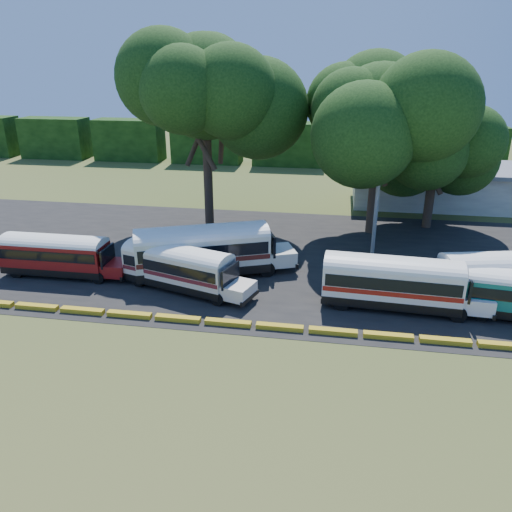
% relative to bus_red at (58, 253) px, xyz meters
% --- Properties ---
extents(ground, '(160.00, 160.00, 0.00)m').
position_rel_bus_red_xyz_m(ground, '(11.76, -6.05, -1.70)').
color(ground, '#314F1A').
rests_on(ground, ground).
extents(asphalt_strip, '(64.00, 24.00, 0.02)m').
position_rel_bus_red_xyz_m(asphalt_strip, '(12.76, 5.95, -1.69)').
color(asphalt_strip, black).
rests_on(asphalt_strip, ground).
extents(curb, '(53.70, 0.45, 0.30)m').
position_rel_bus_red_xyz_m(curb, '(11.76, -5.05, -1.55)').
color(curb, gold).
rests_on(curb, ground).
extents(terminal_building, '(19.00, 9.00, 4.00)m').
position_rel_bus_red_xyz_m(terminal_building, '(29.76, 23.95, 0.34)').
color(terminal_building, beige).
rests_on(terminal_building, ground).
extents(treeline_backdrop, '(130.00, 4.00, 6.00)m').
position_rel_bus_red_xyz_m(treeline_backdrop, '(11.76, 41.95, 1.30)').
color(treeline_backdrop, black).
rests_on(treeline_backdrop, ground).
extents(bus_red, '(9.01, 2.31, 2.96)m').
position_rel_bus_red_xyz_m(bus_red, '(0.00, 0.00, 0.00)').
color(bus_red, black).
rests_on(bus_red, ground).
extents(bus_cream_west, '(9.42, 4.89, 3.02)m').
position_rel_bus_red_xyz_m(bus_cream_west, '(9.16, -0.82, 0.01)').
color(bus_cream_west, black).
rests_on(bus_cream_west, ground).
extents(bus_cream_east, '(11.43, 6.81, 3.69)m').
position_rel_bus_red_xyz_m(bus_cream_east, '(10.23, 1.65, 0.39)').
color(bus_cream_east, black).
rests_on(bus_cream_east, ground).
extents(bus_white_red, '(10.10, 3.01, 3.28)m').
position_rel_bus_red_xyz_m(bus_white_red, '(22.80, -1.21, 0.16)').
color(bus_white_red, black).
rests_on(bus_white_red, ground).
extents(bus_white_blue, '(10.39, 4.71, 3.32)m').
position_rel_bus_red_xyz_m(bus_white_blue, '(29.98, 0.68, 0.18)').
color(bus_white_blue, black).
rests_on(bus_white_blue, ground).
extents(tree_west, '(11.82, 11.82, 16.43)m').
position_rel_bus_red_xyz_m(tree_west, '(7.55, 12.93, 10.36)').
color(tree_west, '#34241A').
rests_on(tree_west, ground).
extents(tree_center, '(10.94, 10.94, 14.19)m').
position_rel_bus_red_xyz_m(tree_center, '(22.07, 13.33, 8.44)').
color(tree_center, '#34241A').
rests_on(tree_center, ground).
extents(tree_east, '(9.54, 9.54, 11.39)m').
position_rel_bus_red_xyz_m(tree_east, '(27.20, 15.56, 6.15)').
color(tree_east, '#34241A').
rests_on(tree_east, ground).
extents(utility_pole, '(1.60, 0.30, 7.26)m').
position_rel_bus_red_xyz_m(utility_pole, '(22.03, 7.93, 2.05)').
color(utility_pole, gray).
rests_on(utility_pole, ground).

